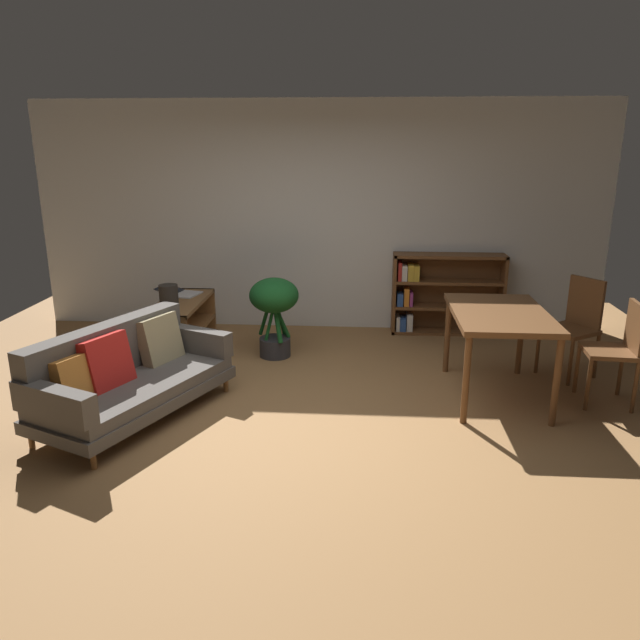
{
  "coord_description": "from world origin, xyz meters",
  "views": [
    {
      "loc": [
        0.54,
        -4.59,
        2.23
      ],
      "look_at": [
        0.19,
        0.44,
        0.74
      ],
      "focal_mm": 34.04,
      "sensor_mm": 36.0,
      "label": 1
    }
  ],
  "objects": [
    {
      "name": "ground_plane",
      "position": [
        0.0,
        0.0,
        0.0
      ],
      "size": [
        8.16,
        8.16,
        0.0
      ],
      "primitive_type": "plane",
      "color": "#9E7042"
    },
    {
      "name": "back_wall_panel",
      "position": [
        0.0,
        2.7,
        1.35
      ],
      "size": [
        6.8,
        0.1,
        2.7
      ],
      "primitive_type": "cube",
      "color": "silver",
      "rests_on": "ground_plane"
    },
    {
      "name": "fabric_couch",
      "position": [
        -1.39,
        -0.02,
        0.37
      ],
      "size": [
        1.4,
        1.89,
        0.77
      ],
      "color": "brown",
      "rests_on": "ground_plane"
    },
    {
      "name": "media_console",
      "position": [
        -1.39,
        1.56,
        0.29
      ],
      "size": [
        0.45,
        1.18,
        0.58
      ],
      "color": "brown",
      "rests_on": "ground_plane"
    },
    {
      "name": "open_laptop",
      "position": [
        -1.47,
        1.84,
        0.61
      ],
      "size": [
        0.51,
        0.4,
        0.08
      ],
      "color": "silver",
      "rests_on": "media_console"
    },
    {
      "name": "desk_speaker",
      "position": [
        -1.42,
        1.28,
        0.7
      ],
      "size": [
        0.19,
        0.19,
        0.24
      ],
      "color": "#2D2823",
      "rests_on": "media_console"
    },
    {
      "name": "potted_floor_plant",
      "position": [
        -0.38,
        1.53,
        0.56
      ],
      "size": [
        0.52,
        0.52,
        0.86
      ],
      "color": "#333338",
      "rests_on": "ground_plane"
    },
    {
      "name": "dining_table",
      "position": [
        1.75,
        0.61,
        0.71
      ],
      "size": [
        0.81,
        1.26,
        0.8
      ],
      "color": "brown",
      "rests_on": "ground_plane"
    },
    {
      "name": "dining_chair_near",
      "position": [
        2.62,
        1.22,
        0.54
      ],
      "size": [
        0.58,
        0.58,
        0.96
      ],
      "color": "brown",
      "rests_on": "ground_plane"
    },
    {
      "name": "dining_chair_far",
      "position": [
        2.76,
        0.53,
        0.53
      ],
      "size": [
        0.45,
        0.46,
        0.91
      ],
      "color": "brown",
      "rests_on": "ground_plane"
    },
    {
      "name": "bookshelf",
      "position": [
        1.48,
        2.53,
        0.48
      ],
      "size": [
        1.31,
        0.29,
        0.96
      ],
      "color": "brown",
      "rests_on": "ground_plane"
    }
  ]
}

